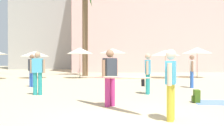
{
  "coord_description": "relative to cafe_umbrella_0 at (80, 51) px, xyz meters",
  "views": [
    {
      "loc": [
        -1.16,
        -5.5,
        1.38
      ],
      "look_at": [
        -0.19,
        4.7,
        1.28
      ],
      "focal_mm": 39.52,
      "sensor_mm": 36.0,
      "label": 1
    }
  ],
  "objects": [
    {
      "name": "ground",
      "position": [
        1.84,
        -13.89,
        -2.15
      ],
      "size": [
        120.0,
        120.0,
        0.0
      ],
      "primitive_type": "plane",
      "color": "#C6B28C"
    },
    {
      "name": "beach_towel",
      "position": [
        4.97,
        -11.73,
        -2.14
      ],
      "size": [
        1.82,
        1.28,
        0.01
      ],
      "primitive_type": "cube",
      "rotation": [
        0.0,
        0.0,
        -0.18
      ],
      "color": "#6684E0",
      "rests_on": "ground"
    },
    {
      "name": "hotel_pink",
      "position": [
        9.51,
        14.13,
        7.31
      ],
      "size": [
        21.46,
        11.48,
        18.91
      ],
      "primitive_type": "cube",
      "color": "beige",
      "rests_on": "ground"
    },
    {
      "name": "person_mid_right",
      "position": [
        -1.36,
        -9.3,
        -1.2
      ],
      "size": [
        0.61,
        0.26,
        1.73
      ],
      "rotation": [
        0.0,
        0.0,
        1.5
      ],
      "color": "teal",
      "rests_on": "ground"
    },
    {
      "name": "cafe_umbrella_3",
      "position": [
        9.4,
        -0.29,
        0.04
      ],
      "size": [
        2.35,
        2.35,
        2.44
      ],
      "color": "gray",
      "rests_on": "ground"
    },
    {
      "name": "person_far_left",
      "position": [
        1.32,
        -12.16,
        -1.22
      ],
      "size": [
        2.04,
        2.79,
        1.72
      ],
      "rotation": [
        0.0,
        0.0,
        2.22
      ],
      "color": "#B7337F",
      "rests_on": "ground"
    },
    {
      "name": "cafe_umbrella_5",
      "position": [
        2.62,
        0.42,
        0.01
      ],
      "size": [
        2.17,
        2.17,
        2.36
      ],
      "color": "gray",
      "rests_on": "ground"
    },
    {
      "name": "person_near_left",
      "position": [
        -2.27,
        -6.21,
        -1.21
      ],
      "size": [
        0.49,
        0.5,
        1.72
      ],
      "rotation": [
        0.0,
        0.0,
        3.92
      ],
      "color": "blue",
      "rests_on": "ground"
    },
    {
      "name": "cafe_umbrella_2",
      "position": [
        -3.5,
        0.33,
        -0.24
      ],
      "size": [
        2.2,
        2.2,
        2.12
      ],
      "color": "gray",
      "rests_on": "ground"
    },
    {
      "name": "backpack",
      "position": [
        4.2,
        -11.63,
        -1.94
      ],
      "size": [
        0.29,
        0.33,
        0.42
      ],
      "rotation": [
        0.0,
        0.0,
        2.91
      ],
      "color": "#3F6018",
      "rests_on": "ground"
    },
    {
      "name": "person_mid_center",
      "position": [
        2.56,
        -13.89,
        -1.25
      ],
      "size": [
        0.37,
        0.59,
        1.64
      ],
      "rotation": [
        0.0,
        0.0,
        5.84
      ],
      "color": "gold",
      "rests_on": "ground"
    },
    {
      "name": "person_near_right",
      "position": [
        5.88,
        -7.39,
        -1.23
      ],
      "size": [
        0.33,
        0.6,
        1.67
      ],
      "rotation": [
        0.0,
        0.0,
        5.97
      ],
      "color": "blue",
      "rests_on": "ground"
    },
    {
      "name": "person_mid_left",
      "position": [
        3.1,
        -9.47,
        -1.23
      ],
      "size": [
        0.34,
        0.6,
        1.68
      ],
      "rotation": [
        0.0,
        0.0,
        2.82
      ],
      "color": "teal",
      "rests_on": "ground"
    },
    {
      "name": "cafe_umbrella_0",
      "position": [
        0.0,
        0.0,
        0.0
      ],
      "size": [
        2.06,
        2.06,
        2.39
      ],
      "color": "gray",
      "rests_on": "ground"
    },
    {
      "name": "cafe_umbrella_4",
      "position": [
        6.69,
        -0.51,
        -0.17
      ],
      "size": [
        2.34,
        2.34,
        2.2
      ],
      "color": "gray",
      "rests_on": "ground"
    }
  ]
}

